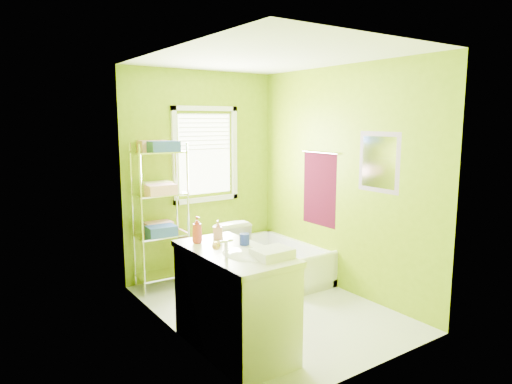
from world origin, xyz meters
TOP-DOWN VIEW (x-y plane):
  - ground at (0.00, 0.00)m, footprint 2.90×2.90m
  - room_envelope at (0.00, 0.00)m, footprint 2.14×2.94m
  - window at (0.05, 1.42)m, footprint 0.92×0.05m
  - door at (-1.04, -1.00)m, footprint 0.09×0.80m
  - right_wall_decor at (1.04, -0.02)m, footprint 0.04×1.48m
  - bathtub at (0.73, 0.69)m, footprint 0.65×1.39m
  - toilet at (0.03, 1.03)m, footprint 0.47×0.80m
  - vanity at (-0.76, -0.55)m, footprint 0.61×1.19m
  - wire_shelf_unit at (-0.67, 1.20)m, footprint 0.60×0.48m

SIDE VIEW (x-z plane):
  - ground at x=0.00m, z-range 0.00..0.00m
  - bathtub at x=0.73m, z-range -0.08..0.37m
  - toilet at x=0.03m, z-range 0.00..0.79m
  - vanity at x=-0.76m, z-range -0.09..1.05m
  - door at x=-1.04m, z-range 0.00..2.00m
  - wire_shelf_unit at x=-0.67m, z-range 0.20..1.95m
  - right_wall_decor at x=1.04m, z-range 0.74..1.91m
  - room_envelope at x=0.00m, z-range 0.24..2.86m
  - window at x=0.05m, z-range 1.00..2.22m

